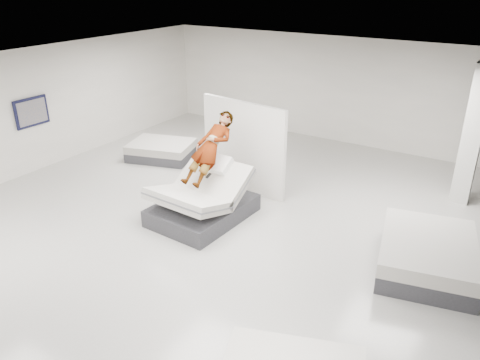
% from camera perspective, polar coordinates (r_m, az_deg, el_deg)
% --- Properties ---
extents(room, '(14.00, 14.04, 3.20)m').
position_cam_1_polar(room, '(8.83, -4.16, 1.90)').
color(room, '#BBB9B1').
rests_on(room, ground).
extents(hero_bed, '(1.72, 2.21, 1.28)m').
position_cam_1_polar(hero_bed, '(10.09, -4.60, -2.59)').
color(hero_bed, '#3D3E43').
rests_on(hero_bed, floor).
extents(person, '(0.75, 1.60, 1.62)m').
position_cam_1_polar(person, '(9.94, -3.63, 2.72)').
color(person, slate).
rests_on(person, hero_bed).
extents(remote, '(0.06, 0.14, 0.08)m').
position_cam_1_polar(remote, '(9.65, -3.87, 0.53)').
color(remote, black).
rests_on(remote, person).
extents(divider_panel, '(2.41, 0.41, 2.19)m').
position_cam_1_polar(divider_panel, '(11.21, 0.39, 4.12)').
color(divider_panel, white).
rests_on(divider_panel, floor).
extents(flat_bed_right_far, '(2.01, 2.42, 0.59)m').
position_cam_1_polar(flat_bed_right_far, '(9.10, 21.85, -8.47)').
color(flat_bed_right_far, '#3D3E43').
rests_on(flat_bed_right_far, floor).
extents(flat_bed_left_far, '(2.03, 1.74, 0.48)m').
position_cam_1_polar(flat_bed_left_far, '(13.60, -9.54, 3.60)').
color(flat_bed_left_far, '#3D3E43').
rests_on(flat_bed_left_far, floor).
extents(column, '(0.40, 0.40, 3.20)m').
position_cam_1_polar(column, '(11.58, 26.47, 4.84)').
color(column, silver).
rests_on(column, floor).
extents(wall_poster, '(0.06, 0.95, 0.75)m').
position_cam_1_polar(wall_poster, '(13.34, -24.06, 7.58)').
color(wall_poster, black).
rests_on(wall_poster, wall_left).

